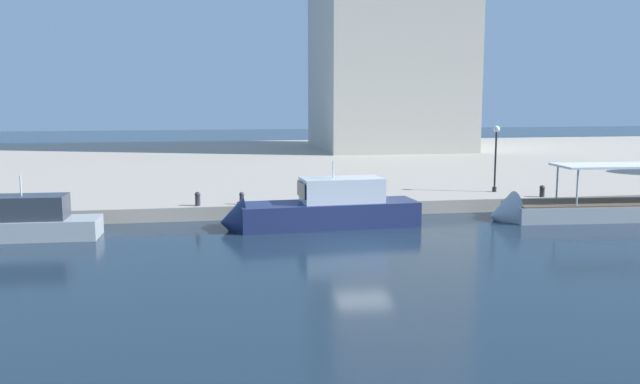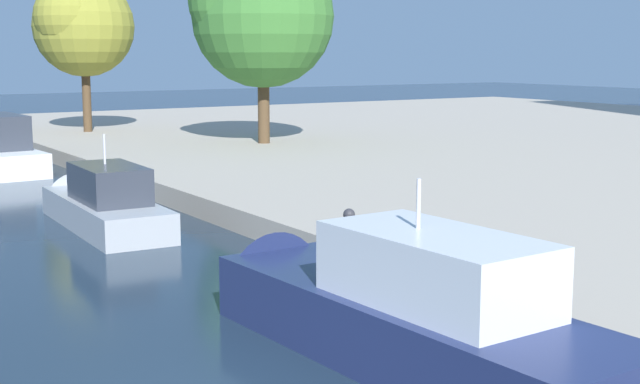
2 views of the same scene
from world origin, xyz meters
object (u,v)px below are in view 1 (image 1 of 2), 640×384
(mooring_bollard_0, at_px, (542,191))
(motor_yacht_2, at_px, (319,212))
(lamp_post, at_px, (496,150))
(mooring_bollard_2, at_px, (198,198))
(tour_boat_3, at_px, (612,211))
(motor_yacht_1, at_px, (7,227))
(mooring_bollard_1, at_px, (242,198))

(mooring_bollard_0, bearing_deg, motor_yacht_2, -167.91)
(mooring_bollard_0, relative_size, lamp_post, 0.17)
(mooring_bollard_0, relative_size, mooring_bollard_2, 0.92)
(tour_boat_3, bearing_deg, mooring_bollard_2, -5.16)
(motor_yacht_2, relative_size, tour_boat_3, 0.68)
(motor_yacht_1, xyz_separation_m, lamp_post, (27.54, 6.07, 2.85))
(motor_yacht_1, relative_size, mooring_bollard_2, 10.93)
(motor_yacht_1, distance_m, mooring_bollard_2, 9.76)
(mooring_bollard_2, relative_size, lamp_post, 0.19)
(motor_yacht_1, height_order, motor_yacht_2, motor_yacht_2)
(tour_boat_3, relative_size, mooring_bollard_2, 19.72)
(mooring_bollard_1, relative_size, lamp_post, 0.17)
(mooring_bollard_2, bearing_deg, motor_yacht_1, -157.23)
(mooring_bollard_2, bearing_deg, mooring_bollard_1, 0.70)
(lamp_post, bearing_deg, mooring_bollard_0, -53.82)
(motor_yacht_2, height_order, mooring_bollard_0, motor_yacht_2)
(mooring_bollard_2, bearing_deg, motor_yacht_2, -27.86)
(mooring_bollard_1, distance_m, mooring_bollard_2, 2.43)
(motor_yacht_1, bearing_deg, motor_yacht_2, -176.32)
(motor_yacht_1, relative_size, mooring_bollard_1, 12.09)
(mooring_bollard_1, height_order, mooring_bollard_2, mooring_bollard_2)
(tour_boat_3, height_order, mooring_bollard_1, tour_boat_3)
(mooring_bollard_1, bearing_deg, motor_yacht_2, -41.08)
(mooring_bollard_0, height_order, mooring_bollard_1, mooring_bollard_0)
(mooring_bollard_2, xyz_separation_m, lamp_post, (18.56, 2.30, 2.26))
(mooring_bollard_2, bearing_deg, tour_boat_3, -9.37)
(mooring_bollard_0, distance_m, lamp_post, 3.93)
(tour_boat_3, xyz_separation_m, mooring_bollard_1, (-20.40, 3.80, 0.74))
(motor_yacht_1, height_order, mooring_bollard_2, motor_yacht_1)
(tour_boat_3, xyz_separation_m, lamp_post, (-4.28, 6.07, 3.04))
(mooring_bollard_1, bearing_deg, tour_boat_3, -10.55)
(tour_boat_3, xyz_separation_m, mooring_bollard_2, (-22.84, 3.77, 0.78))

